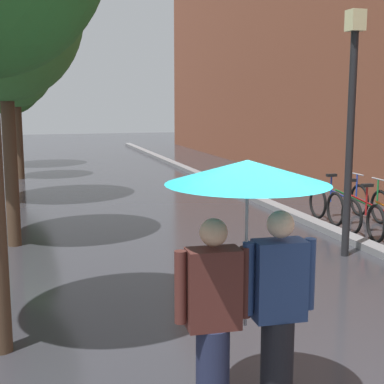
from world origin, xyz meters
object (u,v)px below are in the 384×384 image
street_tree_1 (2,8)px  parked_bicycle_6 (339,200)px  couple_under_umbrella (247,245)px  street_tree_3 (15,70)px  parked_bicycle_5 (358,207)px  street_tree_2 (2,13)px  street_tree_4 (8,66)px  street_lamp_post (351,115)px  parked_bicycle_4 (375,213)px

street_tree_1 → parked_bicycle_6: street_tree_1 is taller
couple_under_umbrella → parked_bicycle_6: bearing=53.9°
street_tree_3 → parked_bicycle_5: size_ratio=4.21×
street_tree_2 → parked_bicycle_6: size_ratio=5.94×
street_tree_3 → street_tree_4: street_tree_4 is taller
street_tree_4 → couple_under_umbrella: (2.12, -18.48, -2.37)m
couple_under_umbrella → street_lamp_post: (3.36, 3.97, 0.86)m
street_tree_1 → street_lamp_post: bearing=-23.2°
street_tree_4 → parked_bicycle_6: (7.01, -11.77, -3.43)m
parked_bicycle_6 → street_tree_2: bearing=151.5°
street_tree_1 → couple_under_umbrella: bearing=-73.4°
couple_under_umbrella → street_lamp_post: size_ratio=0.54×
street_tree_1 → parked_bicycle_5: 7.63m
street_tree_2 → street_lamp_post: bearing=-50.4°
street_tree_1 → couple_under_umbrella: street_tree_1 is taller
street_tree_3 → parked_bicycle_4: street_tree_3 is taller
parked_bicycle_6 → street_tree_1: bearing=-175.6°
street_tree_3 → parked_bicycle_5: street_tree_3 is taller
street_tree_1 → parked_bicycle_5: street_tree_1 is taller
street_tree_3 → parked_bicycle_4: size_ratio=4.31×
street_tree_1 → street_tree_2: 4.29m
street_tree_1 → parked_bicycle_4: 7.62m
parked_bicycle_4 → parked_bicycle_6: size_ratio=1.00×
street_tree_3 → parked_bicycle_5: 11.70m
street_tree_1 → parked_bicycle_6: size_ratio=5.13×
couple_under_umbrella → street_tree_3: bearing=96.9°
parked_bicycle_4 → couple_under_umbrella: (-4.79, -5.24, 1.06)m
parked_bicycle_4 → parked_bicycle_6: same height
street_tree_2 → street_tree_3: street_tree_2 is taller
parked_bicycle_4 → street_tree_3: bearing=124.0°
street_tree_2 → street_tree_4: 8.07m
street_tree_1 → parked_bicycle_5: size_ratio=5.01×
street_tree_4 → street_tree_2: bearing=-89.1°
street_tree_4 → street_lamp_post: (5.48, -14.51, -1.51)m
couple_under_umbrella → street_lamp_post: street_lamp_post is taller
street_tree_3 → parked_bicycle_4: bearing=-56.0°
parked_bicycle_5 → street_lamp_post: (-1.50, -1.95, 1.92)m
parked_bicycle_6 → street_tree_4: bearing=120.8°
parked_bicycle_6 → couple_under_umbrella: bearing=-126.1°
street_tree_2 → street_tree_1: bearing=-88.0°
couple_under_umbrella → street_tree_1: bearing=106.6°
street_tree_3 → parked_bicycle_6: bearing=-51.0°
street_tree_3 → street_tree_4: bearing=95.0°
street_tree_4 → parked_bicycle_4: size_ratio=5.22×
parked_bicycle_5 → parked_bicycle_6: 0.80m
street_tree_1 → parked_bicycle_4: bearing=-8.2°
street_tree_2 → couple_under_umbrella: (1.99, -10.45, -3.11)m
parked_bicycle_5 → parked_bicycle_6: bearing=87.6°
street_tree_4 → couple_under_umbrella: street_tree_4 is taller
parked_bicycle_4 → parked_bicycle_6: bearing=85.9°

